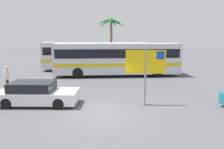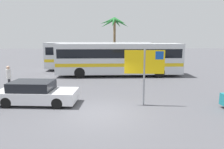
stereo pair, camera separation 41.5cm
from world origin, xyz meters
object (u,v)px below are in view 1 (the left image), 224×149
Objects in this scene: car_white at (36,94)px; pedestrian_by_bus at (7,77)px; bus_front_coach at (117,58)px; bus_rear_coach at (97,55)px; ferry_sign at (146,64)px.

car_white is 2.59× the size of pedestrian_by_bus.
car_white is at bearing -121.26° from bus_front_coach.
bus_front_coach is at bearing -62.12° from bus_rear_coach.
bus_front_coach is 1.00× the size of bus_rear_coach.
bus_front_coach is 9.34m from ferry_sign.
bus_rear_coach is 3.79× the size of ferry_sign.
bus_front_coach is 10.06m from pedestrian_by_bus.
bus_rear_coach is 11.42m from pedestrian_by_bus.
bus_rear_coach reaches higher than car_white.
bus_front_coach is 10.43m from car_white.
bus_front_coach is at bearing 63.64° from car_white.
ferry_sign is at bearing 0.95° from car_white.
pedestrian_by_bus is (-9.08, 3.61, -1.27)m from ferry_sign.
ferry_sign is at bearing -77.81° from bus_rear_coach.
ferry_sign is (2.84, -13.15, 0.54)m from bus_rear_coach.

